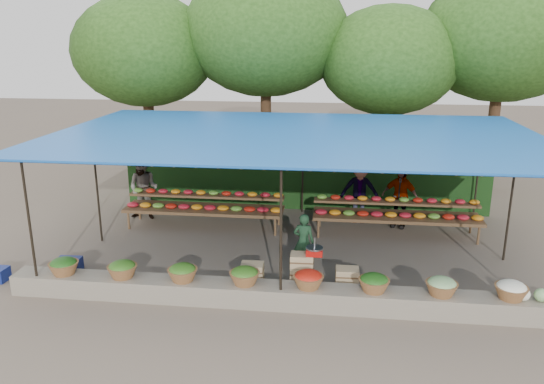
# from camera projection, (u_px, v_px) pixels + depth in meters

# --- Properties ---
(ground) EXTENTS (60.00, 60.00, 0.00)m
(ground) POSITION_uv_depth(u_px,v_px,m) (294.00, 250.00, 12.65)
(ground) COLOR #67574C
(ground) RESTS_ON ground
(stone_curb) EXTENTS (10.60, 0.55, 0.40)m
(stone_curb) POSITION_uv_depth(u_px,v_px,m) (281.00, 296.00, 9.98)
(stone_curb) COLOR slate
(stone_curb) RESTS_ON ground
(stall_canopy) EXTENTS (10.80, 6.60, 2.82)m
(stall_canopy) POSITION_uv_depth(u_px,v_px,m) (295.00, 139.00, 11.96)
(stall_canopy) COLOR black
(stall_canopy) RESTS_ON ground
(produce_baskets) EXTENTS (8.98, 0.58, 0.34)m
(produce_baskets) POSITION_uv_depth(u_px,v_px,m) (276.00, 278.00, 9.89)
(produce_baskets) COLOR brown
(produce_baskets) RESTS_ON stone_curb
(netting_backdrop) EXTENTS (10.60, 0.06, 2.50)m
(netting_backdrop) POSITION_uv_depth(u_px,v_px,m) (303.00, 168.00, 15.30)
(netting_backdrop) COLOR #204518
(netting_backdrop) RESTS_ON ground
(tree_row) EXTENTS (16.51, 5.50, 7.12)m
(tree_row) POSITION_uv_depth(u_px,v_px,m) (327.00, 43.00, 17.07)
(tree_row) COLOR #362513
(tree_row) RESTS_ON ground
(fruit_table_left) EXTENTS (4.21, 0.95, 0.93)m
(fruit_table_left) POSITION_uv_depth(u_px,v_px,m) (205.00, 205.00, 14.06)
(fruit_table_left) COLOR brown
(fruit_table_left) RESTS_ON ground
(fruit_table_right) EXTENTS (4.21, 0.95, 0.93)m
(fruit_table_right) POSITION_uv_depth(u_px,v_px,m) (397.00, 212.00, 13.47)
(fruit_table_right) COLOR brown
(fruit_table_right) RESTS_ON ground
(crate_counter) EXTENTS (2.36, 0.35, 0.77)m
(crate_counter) POSITION_uv_depth(u_px,v_px,m) (300.00, 275.00, 10.57)
(crate_counter) COLOR tan
(crate_counter) RESTS_ON ground
(weighing_scale) EXTENTS (0.34, 0.34, 0.36)m
(weighing_scale) POSITION_uv_depth(u_px,v_px,m) (314.00, 251.00, 10.39)
(weighing_scale) COLOR red
(weighing_scale) RESTS_ON crate_counter
(vendor_seated) EXTENTS (0.50, 0.37, 1.27)m
(vendor_seated) POSITION_uv_depth(u_px,v_px,m) (304.00, 242.00, 11.45)
(vendor_seated) COLOR #1C3D24
(vendor_seated) RESTS_ON ground
(customer_left) EXTENTS (0.89, 0.72, 1.73)m
(customer_left) POSITION_uv_depth(u_px,v_px,m) (144.00, 189.00, 14.62)
(customer_left) COLOR slate
(customer_left) RESTS_ON ground
(customer_mid) EXTENTS (1.17, 0.69, 1.78)m
(customer_mid) POSITION_uv_depth(u_px,v_px,m) (360.00, 191.00, 14.31)
(customer_mid) COLOR slate
(customer_mid) RESTS_ON ground
(customer_right) EXTENTS (1.05, 0.74, 1.65)m
(customer_right) POSITION_uv_depth(u_px,v_px,m) (400.00, 197.00, 13.98)
(customer_right) COLOR slate
(customer_right) RESTS_ON ground
(blue_crate_back) EXTENTS (0.52, 0.39, 0.30)m
(blue_crate_back) POSITION_uv_depth(u_px,v_px,m) (69.00, 265.00, 11.44)
(blue_crate_back) COLOR navy
(blue_crate_back) RESTS_ON ground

